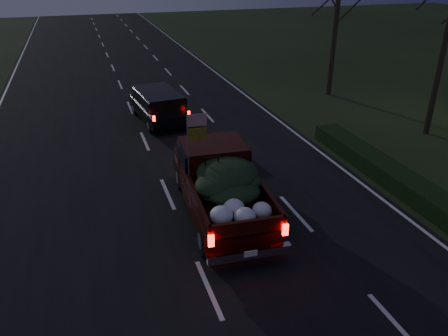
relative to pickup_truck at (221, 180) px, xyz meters
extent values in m
plane|color=black|center=(-1.40, -3.40, -1.10)|extent=(120.00, 120.00, 0.00)
cube|color=black|center=(-1.40, -3.40, -1.09)|extent=(14.00, 120.00, 0.02)
cube|color=black|center=(6.40, -0.40, -0.80)|extent=(1.00, 10.00, 0.60)
cylinder|color=black|center=(11.10, 3.60, 3.15)|extent=(0.28, 0.28, 8.50)
cylinder|color=black|center=(10.10, 10.60, 2.40)|extent=(0.28, 0.28, 7.00)
cube|color=#330C06|center=(0.00, 0.02, -0.45)|extent=(2.51, 5.54, 0.59)
cube|color=#330C06|center=(0.06, 0.99, 0.36)|extent=(2.11, 1.86, 0.97)
cube|color=black|center=(0.06, 0.99, 0.46)|extent=(2.21, 1.76, 0.59)
cube|color=#330C06|center=(-0.09, -1.38, -0.13)|extent=(2.19, 3.15, 0.06)
ellipsoid|color=black|center=(0.00, -0.84, 0.36)|extent=(1.85, 2.06, 0.65)
cylinder|color=gray|center=(-0.97, 0.09, 1.11)|extent=(0.03, 0.03, 2.16)
cube|color=red|center=(-0.68, 0.07, 2.01)|extent=(0.56, 0.06, 0.37)
cube|color=gold|center=(-0.68, 0.07, 1.58)|extent=(0.56, 0.06, 0.37)
cube|color=black|center=(-0.30, 9.15, -0.54)|extent=(2.29, 4.54, 0.55)
cube|color=black|center=(-0.28, 8.92, 0.08)|extent=(2.05, 3.35, 0.73)
cube|color=black|center=(-0.28, 8.92, 0.15)|extent=(2.13, 3.27, 0.44)
camera|label=1|loc=(-3.63, -11.40, 6.19)|focal=35.00mm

